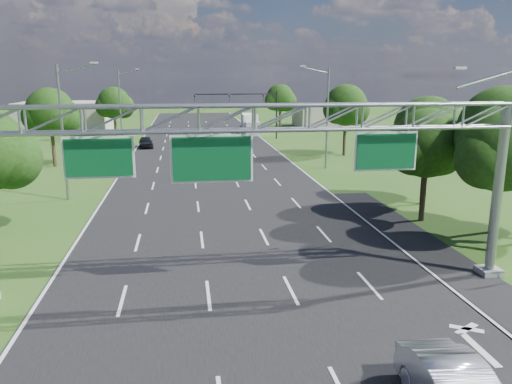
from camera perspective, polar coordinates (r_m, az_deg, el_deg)
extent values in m
plane|color=#255018|center=(39.54, -4.18, -0.32)|extent=(220.00, 220.00, 0.00)
cube|color=black|center=(39.54, -4.18, -0.32)|extent=(18.00, 180.00, 0.02)
cube|color=black|center=(27.35, 20.46, -7.33)|extent=(3.00, 30.00, 0.02)
cube|color=gray|center=(26.36, 25.06, -8.18)|extent=(1.00, 1.00, 0.30)
cylinder|color=gray|center=(25.30, 25.90, -0.01)|extent=(0.44, 0.44, 8.00)
cylinder|color=gray|center=(24.10, 24.69, 11.55)|extent=(2.54, 0.12, 0.79)
cube|color=beige|center=(23.49, 22.28, 12.98)|extent=(0.50, 0.22, 0.12)
cube|color=white|center=(20.88, -17.51, 3.78)|extent=(2.80, 0.05, 1.70)
cube|color=#0A5127|center=(20.82, -17.53, 3.76)|extent=(2.62, 0.05, 1.52)
cube|color=white|center=(20.65, -5.05, 3.82)|extent=(3.40, 0.05, 2.00)
cube|color=#0A5127|center=(20.59, -5.04, 3.79)|extent=(3.22, 0.05, 1.82)
cube|color=white|center=(22.31, 14.61, 4.53)|extent=(2.80, 0.05, 1.70)
cube|color=#0A5127|center=(22.26, 14.67, 4.51)|extent=(2.62, 0.05, 1.52)
cylinder|color=black|center=(74.83, 2.36, 8.78)|extent=(0.24, 0.24, 7.00)
cylinder|color=black|center=(73.81, -2.29, 11.13)|extent=(12.00, 0.18, 0.18)
imported|color=black|center=(73.46, -7.02, 10.60)|extent=(0.18, 0.22, 1.10)
imported|color=black|center=(73.73, -3.07, 10.69)|extent=(0.18, 0.22, 1.10)
imported|color=black|center=(74.35, 0.84, 10.73)|extent=(0.18, 0.22, 1.10)
cylinder|color=gray|center=(39.62, -21.24, 6.20)|extent=(0.20, 0.20, 10.00)
cylinder|color=gray|center=(39.13, -19.92, 13.15)|extent=(2.78, 0.12, 0.60)
cube|color=beige|center=(38.90, -18.03, 13.88)|extent=(0.55, 0.22, 0.12)
cylinder|color=gray|center=(74.03, -15.26, 9.45)|extent=(0.20, 0.20, 10.00)
cylinder|color=gray|center=(73.77, -14.46, 13.14)|extent=(2.78, 0.12, 0.60)
cube|color=beige|center=(73.65, -13.44, 13.51)|extent=(0.55, 0.22, 0.12)
cylinder|color=gray|center=(50.55, 8.14, 8.27)|extent=(0.20, 0.20, 10.00)
cylinder|color=gray|center=(50.04, 6.85, 13.65)|extent=(2.78, 0.12, 0.60)
cube|color=beige|center=(49.73, 5.37, 14.15)|extent=(0.55, 0.22, 0.12)
cylinder|color=#2D2116|center=(29.30, 25.52, -2.62)|extent=(0.36, 0.36, 3.74)
sphere|color=black|center=(28.61, 26.23, 4.41)|extent=(4.40, 4.40, 4.40)
sphere|color=black|center=(27.87, 24.80, 3.43)|extent=(3.08, 3.08, 3.08)
cylinder|color=#2D2116|center=(32.75, 25.62, -0.67)|extent=(0.36, 0.36, 4.18)
sphere|color=black|center=(32.12, 26.35, 6.43)|extent=(5.00, 5.00, 5.00)
sphere|color=black|center=(31.30, 24.85, 5.52)|extent=(3.50, 3.50, 3.50)
cylinder|color=#2D2116|center=(33.86, 18.54, -0.40)|extent=(0.36, 0.36, 3.30)
sphere|color=black|center=(33.27, 18.97, 5.32)|extent=(4.40, 4.40, 4.40)
sphere|color=black|center=(34.20, 20.25, 4.49)|extent=(3.30, 3.30, 3.30)
sphere|color=black|center=(32.63, 17.59, 4.50)|extent=(3.08, 3.08, 3.08)
cylinder|color=#2D2116|center=(38.22, 18.59, 1.26)|extent=(0.36, 0.36, 3.52)
sphere|color=black|center=(37.68, 19.00, 6.74)|extent=(4.80, 4.80, 4.80)
sphere|color=black|center=(38.65, 20.26, 5.89)|extent=(3.60, 3.60, 3.60)
sphere|color=black|center=(36.98, 17.65, 5.98)|extent=(3.36, 3.36, 3.36)
sphere|color=black|center=(32.78, -26.26, 3.40)|extent=(3.60, 3.60, 3.60)
cylinder|color=#2D2116|center=(55.52, -22.13, 4.61)|extent=(0.36, 0.36, 3.74)
sphere|color=black|center=(55.15, -22.47, 8.50)|extent=(4.80, 4.80, 4.80)
sphere|color=black|center=(55.30, -21.10, 8.00)|extent=(3.60, 3.60, 3.60)
sphere|color=black|center=(55.16, -23.60, 7.90)|extent=(3.36, 3.36, 3.36)
cylinder|color=#2D2116|center=(79.42, -15.77, 7.21)|extent=(0.36, 0.36, 3.30)
sphere|color=black|center=(79.16, -15.93, 9.78)|extent=(4.80, 4.80, 4.80)
sphere|color=black|center=(79.44, -15.00, 9.41)|extent=(3.60, 3.60, 3.60)
sphere|color=black|center=(79.04, -16.72, 9.38)|extent=(3.36, 3.36, 3.36)
cylinder|color=#2D2116|center=(59.79, 10.08, 6.02)|extent=(0.36, 0.36, 3.96)
sphere|color=black|center=(59.45, 10.23, 9.76)|extent=(4.80, 4.80, 4.80)
sphere|color=black|center=(60.25, 11.19, 9.19)|extent=(3.60, 3.60, 3.60)
sphere|color=black|center=(58.86, 9.29, 9.29)|extent=(3.36, 3.36, 3.36)
cylinder|color=#2D2116|center=(88.26, 2.74, 8.30)|extent=(0.36, 0.36, 3.52)
sphere|color=black|center=(88.03, 2.77, 10.69)|extent=(4.80, 4.80, 4.80)
sphere|color=black|center=(88.68, 3.49, 10.31)|extent=(3.60, 3.60, 3.60)
sphere|color=black|center=(87.56, 2.10, 10.37)|extent=(3.36, 3.36, 3.36)
cube|color=#B0A694|center=(88.78, -20.96, 7.97)|extent=(14.00, 10.00, 5.00)
cube|color=#B0A694|center=(94.47, 8.32, 8.65)|extent=(12.00, 9.00, 4.00)
imported|color=silver|center=(67.86, -6.05, 5.84)|extent=(2.00, 4.48, 1.28)
imported|color=black|center=(67.12, -12.47, 5.59)|extent=(2.24, 4.41, 1.44)
imported|color=#B8B8B8|center=(67.50, -3.58, 5.97)|extent=(2.17, 4.89, 1.56)
cube|color=white|center=(82.75, -0.77, 7.90)|extent=(2.58, 5.97, 2.94)
cube|color=silver|center=(78.73, -0.38, 7.23)|extent=(2.34, 2.24, 2.16)
cylinder|color=black|center=(78.85, -1.18, 6.81)|extent=(0.34, 0.98, 0.98)
cylinder|color=black|center=(79.14, 0.38, 6.84)|extent=(0.34, 0.98, 0.98)
cylinder|color=black|center=(84.66, -1.67, 7.24)|extent=(0.34, 0.98, 0.98)
cylinder|color=black|center=(84.93, -0.21, 7.27)|extent=(0.34, 0.98, 0.98)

